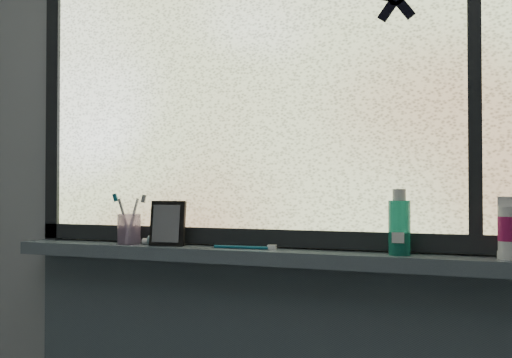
{
  "coord_description": "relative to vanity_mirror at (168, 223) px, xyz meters",
  "views": [
    {
      "loc": [
        0.61,
        -0.32,
        1.19
      ],
      "look_at": [
        0.07,
        1.05,
        1.22
      ],
      "focal_mm": 40.0,
      "sensor_mm": 36.0,
      "label": 1
    }
  ],
  "objects": [
    {
      "name": "wall_back",
      "position": [
        0.28,
        0.09,
        0.16
      ],
      "size": [
        3.0,
        0.01,
        2.5
      ],
      "primitive_type": "cube",
      "color": "#9EA3A8",
      "rests_on": "ground"
    },
    {
      "name": "windowsill",
      "position": [
        0.28,
        0.01,
        -0.09
      ],
      "size": [
        1.62,
        0.14,
        0.04
      ],
      "primitive_type": "cube",
      "color": "#4B5964",
      "rests_on": "wall_back"
    },
    {
      "name": "window_pane",
      "position": [
        0.28,
        0.07,
        0.44
      ],
      "size": [
        1.5,
        0.01,
        1.0
      ],
      "primitive_type": "cube",
      "color": "silver",
      "rests_on": "wall_back"
    },
    {
      "name": "frame_bottom",
      "position": [
        0.28,
        0.06,
        -0.04
      ],
      "size": [
        1.6,
        0.03,
        0.05
      ],
      "primitive_type": "cube",
      "color": "black",
      "rests_on": "windowsill"
    },
    {
      "name": "frame_left",
      "position": [
        -0.49,
        0.06,
        0.44
      ],
      "size": [
        0.05,
        0.03,
        1.1
      ],
      "primitive_type": "cube",
      "color": "black",
      "rests_on": "wall_back"
    },
    {
      "name": "frame_mullion",
      "position": [
        0.88,
        0.06,
        0.44
      ],
      "size": [
        0.03,
        0.03,
        1.0
      ],
      "primitive_type": "cube",
      "color": "black",
      "rests_on": "wall_back"
    },
    {
      "name": "vanity_mirror",
      "position": [
        0.0,
        0.0,
        0.0
      ],
      "size": [
        0.12,
        0.07,
        0.14
      ],
      "primitive_type": "cube",
      "rotation": [
        0.0,
        0.0,
        0.13
      ],
      "color": "black",
      "rests_on": "windowsill"
    },
    {
      "name": "toothpaste_tube",
      "position": [
        -0.03,
        0.01,
        -0.05
      ],
      "size": [
        0.17,
        0.04,
        0.03
      ],
      "primitive_type": null,
      "rotation": [
        0.0,
        0.0,
        -0.06
      ],
      "color": "silver",
      "rests_on": "windowsill"
    },
    {
      "name": "toothbrush_cup",
      "position": [
        -0.14,
        0.0,
        -0.02
      ],
      "size": [
        0.09,
        0.09,
        0.09
      ],
      "primitive_type": "cylinder",
      "rotation": [
        0.0,
        0.0,
        0.41
      ],
      "color": "#B191C0",
      "rests_on": "windowsill"
    },
    {
      "name": "toothbrush_lying",
      "position": [
        0.24,
        0.0,
        -0.06
      ],
      "size": [
        0.21,
        0.03,
        0.01
      ],
      "primitive_type": null,
      "rotation": [
        0.0,
        0.0,
        0.06
      ],
      "color": "#0C536E",
      "rests_on": "windowsill"
    },
    {
      "name": "mouthwash_bottle",
      "position": [
        0.7,
        0.0,
        0.02
      ],
      "size": [
        0.06,
        0.06,
        0.14
      ],
      "primitive_type": "cylinder",
      "rotation": [
        0.0,
        0.0,
        -0.08
      ],
      "color": "#1B8C74",
      "rests_on": "windowsill"
    },
    {
      "name": "cream_tube",
      "position": [
        0.96,
        0.01,
        0.01
      ],
      "size": [
        0.05,
        0.05,
        0.11
      ],
      "primitive_type": "cylinder",
      "rotation": [
        0.0,
        0.0,
        -0.23
      ],
      "color": "silver",
      "rests_on": "windowsill"
    }
  ]
}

